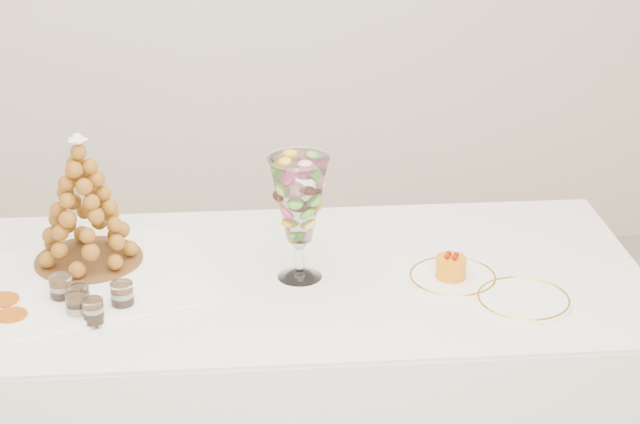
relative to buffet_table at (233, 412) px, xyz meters
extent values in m
cube|color=white|center=(0.00, 0.00, -0.01)|extent=(2.26, 1.00, 0.83)
cube|color=white|center=(0.00, 0.00, 0.42)|extent=(2.25, 0.99, 0.01)
cube|color=white|center=(-0.38, 0.01, 0.43)|extent=(0.72, 0.61, 0.02)
cylinder|color=white|center=(0.19, -0.02, 0.43)|extent=(0.12, 0.12, 0.02)
cylinder|color=white|center=(0.19, -0.02, 0.48)|extent=(0.02, 0.02, 0.08)
sphere|color=white|center=(0.19, -0.02, 0.52)|extent=(0.04, 0.04, 0.04)
cylinder|color=white|center=(0.58, -0.09, 0.43)|extent=(0.23, 0.23, 0.01)
cylinder|color=white|center=(0.73, -0.23, 0.43)|extent=(0.24, 0.24, 0.01)
cylinder|color=white|center=(-0.42, -0.09, 0.46)|extent=(0.07, 0.07, 0.08)
cylinder|color=white|center=(-0.37, -0.12, 0.45)|extent=(0.06, 0.06, 0.07)
cylinder|color=white|center=(-0.27, -0.15, 0.46)|extent=(0.07, 0.07, 0.08)
cylinder|color=white|center=(-0.37, -0.17, 0.46)|extent=(0.06, 0.06, 0.07)
cylinder|color=white|center=(-0.33, -0.20, 0.46)|extent=(0.06, 0.06, 0.07)
cylinder|color=white|center=(-0.56, -0.11, 0.44)|extent=(0.09, 0.09, 0.03)
cylinder|color=white|center=(-0.53, -0.18, 0.43)|extent=(0.09, 0.09, 0.03)
cylinder|color=brown|center=(-0.36, 0.11, 0.44)|extent=(0.29, 0.29, 0.01)
cone|color=brown|center=(-0.36, 0.11, 0.62)|extent=(0.24, 0.24, 0.34)
sphere|color=white|center=(-0.36, 0.11, 0.78)|extent=(0.03, 0.03, 0.03)
cylinder|color=orange|center=(0.58, -0.09, 0.46)|extent=(0.08, 0.08, 0.06)
sphere|color=#950D05|center=(0.59, -0.09, 0.49)|extent=(0.01, 0.01, 0.01)
sphere|color=#950D05|center=(0.57, -0.08, 0.49)|extent=(0.01, 0.01, 0.01)
sphere|color=#950D05|center=(0.56, -0.10, 0.49)|extent=(0.01, 0.01, 0.01)
sphere|color=#950D05|center=(0.58, -0.11, 0.49)|extent=(0.01, 0.01, 0.01)
camera|label=1|loc=(-0.09, -2.51, 1.71)|focal=60.00mm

